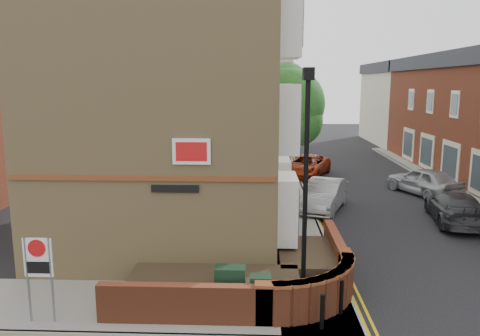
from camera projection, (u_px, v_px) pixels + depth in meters
name	position (u px, v px, depth m)	size (l,w,h in m)	color
pavement_corner	(114.00, 306.00, 12.76)	(13.00, 3.00, 0.12)	gray
pavement_main	(286.00, 189.00, 26.80)	(2.00, 32.00, 0.12)	gray
kerb_side	(95.00, 335.00, 11.28)	(13.00, 0.15, 0.12)	gray
kerb_main_near	(303.00, 189.00, 26.76)	(0.15, 32.00, 0.12)	gray
kerb_main_far	(468.00, 204.00, 23.50)	(0.15, 40.00, 0.12)	gray
yellow_lines_main	(307.00, 190.00, 26.76)	(0.28, 32.00, 0.01)	gold
corner_building	(174.00, 78.00, 18.01)	(8.95, 10.40, 13.60)	tan
garden_wall	(243.00, 294.00, 13.62)	(6.80, 6.00, 1.20)	brown
lamppost	(305.00, 193.00, 11.67)	(0.25, 0.50, 6.30)	black
utility_cabinet_large	(230.00, 288.00, 12.32)	(0.80, 0.45, 1.20)	black
utility_cabinet_small	(261.00, 296.00, 12.00)	(0.55, 0.40, 1.10)	black
bollard_near	(322.00, 312.00, 11.37)	(0.11, 0.11, 0.90)	black
bollard_far	(341.00, 297.00, 12.13)	(0.11, 0.11, 0.90)	black
zone_sign	(38.00, 264.00, 11.55)	(0.72, 0.07, 2.20)	slate
far_terrace_cream	(398.00, 103.00, 47.22)	(5.40, 12.40, 8.00)	beige
tree_near	(289.00, 109.00, 24.04)	(3.64, 3.65, 6.70)	#382B1E
tree_mid	(282.00, 95.00, 31.81)	(4.03, 4.03, 7.42)	#382B1E
tree_far	(277.00, 96.00, 39.73)	(3.81, 3.81, 7.00)	#382B1E
traffic_light_assembly	(285.00, 127.00, 35.14)	(0.20, 0.16, 4.20)	black
silver_car_near	(324.00, 195.00, 22.49)	(1.54, 4.43, 1.46)	gray
red_car_main	(307.00, 166.00, 30.62)	(2.29, 4.96, 1.38)	#982B10
grey_car_far	(456.00, 208.00, 20.39)	(1.91, 4.71, 1.37)	#2B2C30
silver_car_far	(424.00, 181.00, 25.55)	(1.82, 4.52, 1.54)	#9D9FA5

